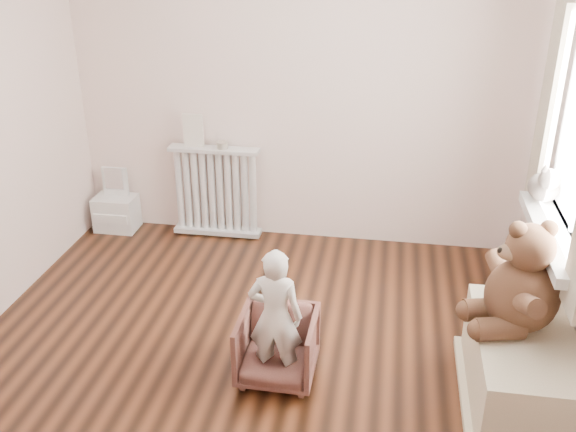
% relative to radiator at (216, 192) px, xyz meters
% --- Properties ---
extents(floor, '(3.60, 3.60, 0.01)m').
position_rel_radiator_xyz_m(floor, '(0.66, -1.68, -0.39)').
color(floor, black).
rests_on(floor, ground).
extents(back_wall, '(3.60, 0.02, 2.60)m').
position_rel_radiator_xyz_m(back_wall, '(0.66, 0.12, 0.91)').
color(back_wall, white).
rests_on(back_wall, ground).
extents(front_wall, '(3.60, 0.02, 2.60)m').
position_rel_radiator_xyz_m(front_wall, '(0.66, -3.48, 0.91)').
color(front_wall, white).
rests_on(front_wall, ground).
extents(window_sill, '(0.22, 1.10, 0.06)m').
position_rel_radiator_xyz_m(window_sill, '(2.33, -1.38, 0.48)').
color(window_sill, silver).
rests_on(window_sill, right_wall).
extents(curtain_right, '(0.06, 0.26, 1.30)m').
position_rel_radiator_xyz_m(curtain_right, '(2.31, -0.81, 1.00)').
color(curtain_right, '#B5A98E').
rests_on(curtain_right, right_wall).
extents(radiator, '(0.74, 0.14, 0.78)m').
position_rel_radiator_xyz_m(radiator, '(0.00, 0.00, 0.00)').
color(radiator, silver).
rests_on(radiator, floor).
extents(paper_doll, '(0.16, 0.01, 0.27)m').
position_rel_radiator_xyz_m(paper_doll, '(-0.16, 0.00, 0.52)').
color(paper_doll, beige).
rests_on(paper_doll, radiator).
extents(tin_a, '(0.09, 0.09, 0.05)m').
position_rel_radiator_xyz_m(tin_a, '(0.07, 0.00, 0.42)').
color(tin_a, '#A59E8C').
rests_on(tin_a, radiator).
extents(toy_vanity, '(0.35, 0.25, 0.55)m').
position_rel_radiator_xyz_m(toy_vanity, '(-0.89, -0.03, -0.11)').
color(toy_vanity, silver).
rests_on(toy_vanity, floor).
extents(armchair, '(0.45, 0.46, 0.41)m').
position_rel_radiator_xyz_m(armchair, '(0.84, -1.75, -0.18)').
color(armchair, brown).
rests_on(armchair, floor).
extents(child, '(0.31, 0.21, 0.84)m').
position_rel_radiator_xyz_m(child, '(0.84, -1.80, 0.05)').
color(child, silver).
rests_on(child, armchair).
extents(toy_bench, '(0.52, 0.97, 0.46)m').
position_rel_radiator_xyz_m(toy_bench, '(2.18, -1.77, -0.19)').
color(toy_bench, beige).
rests_on(toy_bench, floor).
extents(teddy_bear, '(0.58, 0.50, 0.62)m').
position_rel_radiator_xyz_m(teddy_bear, '(2.14, -1.70, 0.28)').
color(teddy_bear, '#392214').
rests_on(teddy_bear, toy_bench).
extents(plush_cat, '(0.26, 0.34, 0.25)m').
position_rel_radiator_xyz_m(plush_cat, '(2.32, -0.98, 0.61)').
color(plush_cat, '#71655D').
rests_on(plush_cat, window_sill).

